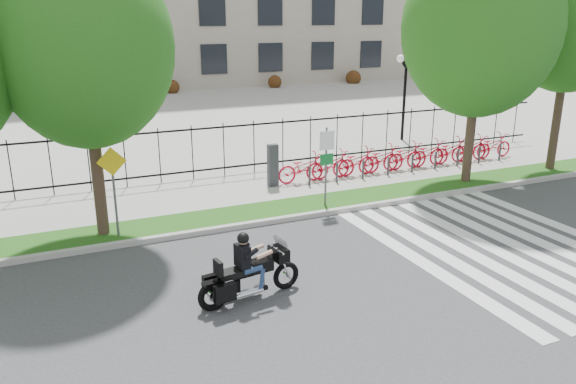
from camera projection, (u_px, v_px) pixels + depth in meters
name	position (u px, v px, depth m)	size (l,w,h in m)	color
ground	(345.00, 278.00, 13.24)	(120.00, 120.00, 0.00)	#39383B
curb	(278.00, 220.00, 16.79)	(60.00, 0.20, 0.15)	#A4A29B
grass_verge	(267.00, 211.00, 17.53)	(60.00, 1.50, 0.15)	#235014
sidewalk	(240.00, 190.00, 19.71)	(60.00, 3.50, 0.15)	#AFADA4
plaza	(147.00, 114.00, 35.00)	(80.00, 34.00, 0.10)	#AFADA4
crosswalk_stripes	(501.00, 245.00, 15.12)	(5.70, 8.00, 0.01)	silver
iron_fence	(224.00, 150.00, 20.91)	(30.00, 0.06, 2.00)	black
lamp_post_right	(406.00, 75.00, 26.62)	(1.06, 0.70, 4.25)	black
street_tree_1	(84.00, 47.00, 14.09)	(4.51, 4.51, 7.63)	#3C2A21
street_tree_2	(481.00, 27.00, 18.94)	(5.32, 5.32, 8.48)	#3C2A21
street_tree_3	(571.00, 20.00, 20.52)	(4.60, 4.60, 8.27)	#3C2A21
bike_share_station	(404.00, 156.00, 21.91)	(11.18, 0.89, 1.50)	#2D2D33
sign_pole_regulatory	(326.00, 156.00, 17.43)	(0.50, 0.09, 2.50)	#59595B
sign_pole_warning	(113.00, 180.00, 14.94)	(0.78, 0.09, 2.49)	#59595B
motorcycle_rider	(250.00, 272.00, 12.10)	(2.47, 0.87, 1.91)	black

